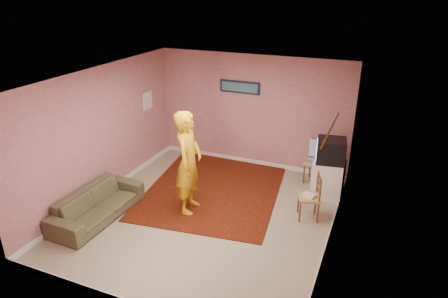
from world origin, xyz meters
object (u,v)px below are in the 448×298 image
at_px(tv_cabinet, 328,179).
at_px(chair_a, 316,158).
at_px(chair_b, 309,192).
at_px(person, 189,163).
at_px(crt_tv, 331,151).
at_px(sofa, 98,204).

relative_size(tv_cabinet, chair_a, 1.49).
height_order(tv_cabinet, chair_b, chair_b).
height_order(tv_cabinet, chair_a, chair_a).
bearing_deg(tv_cabinet, chair_a, 124.39).
height_order(chair_b, person, person).
distance_m(chair_a, person, 2.89).
height_order(crt_tv, person, person).
height_order(tv_cabinet, crt_tv, crt_tv).
bearing_deg(crt_tv, person, -155.14).
distance_m(tv_cabinet, sofa, 4.50).
relative_size(chair_a, person, 0.26).
xyz_separation_m(chair_b, sofa, (-3.56, -1.50, -0.26)).
xyz_separation_m(tv_cabinet, crt_tv, (-0.01, -0.00, 0.62)).
height_order(crt_tv, sofa, crt_tv).
bearing_deg(crt_tv, sofa, -155.47).
xyz_separation_m(tv_cabinet, person, (-2.33, -1.56, 0.60)).
bearing_deg(sofa, chair_b, -65.66).
height_order(tv_cabinet, sofa, tv_cabinet).
distance_m(crt_tv, person, 2.79).
relative_size(chair_b, person, 0.25).
distance_m(chair_a, chair_b, 1.49).
bearing_deg(tv_cabinet, crt_tv, -171.04).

